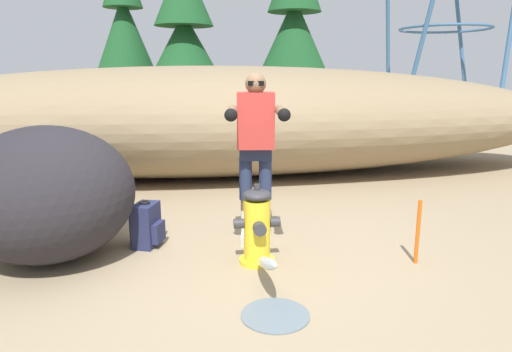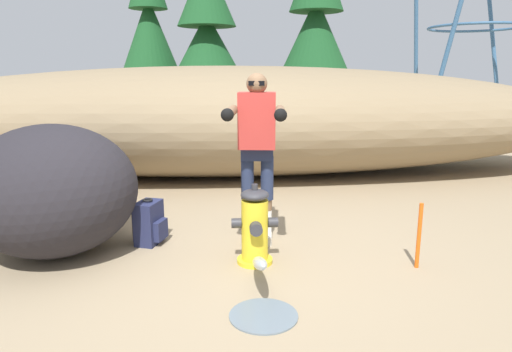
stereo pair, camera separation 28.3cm
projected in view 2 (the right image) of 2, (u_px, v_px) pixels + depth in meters
ground_plane at (237, 261)px, 4.26m from camera, size 56.00×56.00×0.04m
dirt_embankment at (231, 121)px, 7.73m from camera, size 12.65×3.20×1.83m
fire_hydrant at (255, 227)px, 4.10m from camera, size 0.42×0.37×0.74m
hydrant_water_jet at (260, 276)px, 3.49m from camera, size 0.50×1.05×0.43m
utility_worker at (257, 138)px, 4.42m from camera, size 0.60×1.01×1.71m
spare_backpack at (149, 223)px, 4.61m from camera, size 0.34×0.35×0.47m
boulder_large at (44, 180)px, 5.43m from camera, size 1.34×1.08×0.92m
boulder_mid at (53, 190)px, 4.29m from camera, size 1.73×1.73×1.25m
pine_tree_far_left at (149, 20)px, 14.28m from camera, size 1.88×1.88×5.70m
pine_tree_left at (207, 38)px, 13.41m from camera, size 2.67×2.67×5.04m
pine_tree_center at (316, 25)px, 11.98m from camera, size 2.21×2.21×5.25m
survey_stake at (419, 236)px, 4.01m from camera, size 0.04×0.04×0.60m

